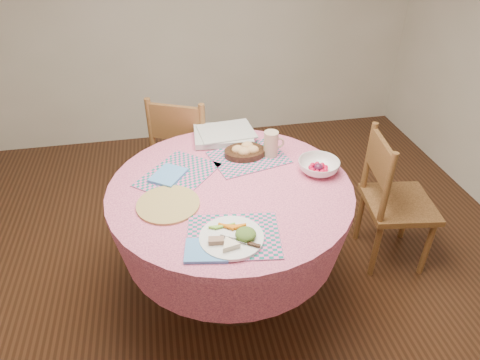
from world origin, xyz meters
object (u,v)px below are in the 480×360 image
(dining_table, at_px, (231,216))
(chair_right, at_px, (392,198))
(dinner_plate, at_px, (233,237))
(fruit_bowl, at_px, (319,167))
(chair_back, at_px, (186,153))
(bread_bowl, at_px, (245,151))
(latte_mug, at_px, (271,144))
(wicker_trivet, at_px, (168,204))

(dining_table, distance_m, chair_right, 1.00)
(dinner_plate, height_order, fruit_bowl, fruit_bowl)
(chair_right, bearing_deg, fruit_bowl, 104.31)
(fruit_bowl, bearing_deg, chair_right, 6.09)
(dining_table, xyz_separation_m, chair_back, (-0.17, 0.82, -0.07))
(bread_bowl, bearing_deg, chair_right, -11.43)
(dinner_plate, relative_size, bread_bowl, 1.20)
(chair_right, relative_size, fruit_bowl, 3.35)
(chair_right, xyz_separation_m, latte_mug, (-0.72, 0.15, 0.37))
(chair_back, bearing_deg, fruit_bowl, 154.31)
(chair_back, bearing_deg, dining_table, 126.27)
(latte_mug, bearing_deg, fruit_bowl, -45.49)
(dining_table, bearing_deg, chair_right, 5.40)
(fruit_bowl, bearing_deg, dining_table, -175.35)
(chair_right, height_order, chair_back, chair_back)
(wicker_trivet, bearing_deg, chair_right, 8.42)
(dinner_plate, relative_size, fruit_bowl, 1.05)
(chair_back, bearing_deg, dinner_plate, 119.88)
(bread_bowl, xyz_separation_m, fruit_bowl, (0.35, -0.23, -0.00))
(fruit_bowl, bearing_deg, dinner_plate, -140.69)
(dining_table, bearing_deg, dinner_plate, -98.11)
(dinner_plate, bearing_deg, chair_right, 25.12)
(wicker_trivet, distance_m, bread_bowl, 0.58)
(bread_bowl, bearing_deg, latte_mug, -8.83)
(chair_right, distance_m, wicker_trivet, 1.36)
(latte_mug, bearing_deg, chair_right, -11.95)
(dining_table, distance_m, chair_back, 0.84)
(latte_mug, relative_size, fruit_bowl, 0.54)
(bread_bowl, distance_m, latte_mug, 0.15)
(dining_table, height_order, bread_bowl, bread_bowl)
(chair_back, height_order, wicker_trivet, chair_back)
(dining_table, relative_size, dinner_plate, 4.48)
(bread_bowl, bearing_deg, dining_table, -115.98)
(dining_table, bearing_deg, fruit_bowl, 4.65)
(wicker_trivet, bearing_deg, dinner_plate, -49.08)
(dining_table, height_order, chair_right, chair_right)
(dining_table, distance_m, bread_bowl, 0.38)
(chair_right, height_order, fruit_bowl, chair_right)
(chair_back, distance_m, dinner_plate, 1.26)
(dining_table, xyz_separation_m, wicker_trivet, (-0.32, -0.10, 0.20))
(chair_back, relative_size, wicker_trivet, 3.08)
(dining_table, height_order, wicker_trivet, wicker_trivet)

